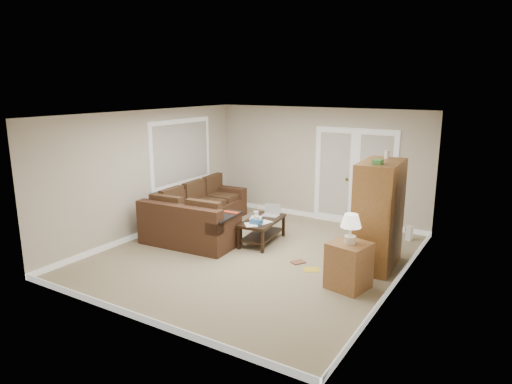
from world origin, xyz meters
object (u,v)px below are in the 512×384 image
Objects in this scene: coffee_table at (263,230)px; tv_armoire at (378,214)px; side_cabinet at (349,262)px; sectional_sofa at (197,217)px.

coffee_table is 2.32m from tv_armoire.
side_cabinet reaches higher than coffee_table.
tv_armoire reaches higher than sectional_sofa.
sectional_sofa reaches higher than coffee_table.
tv_armoire is at bearing 96.77° from side_cabinet.
side_cabinet is (2.13, -1.08, 0.16)m from coffee_table.
sectional_sofa is 3.68m from side_cabinet.
sectional_sofa is 1.46m from coffee_table.
coffee_table is 1.03× the size of side_cabinet.
side_cabinet is (3.57, -0.88, 0.08)m from sectional_sofa.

